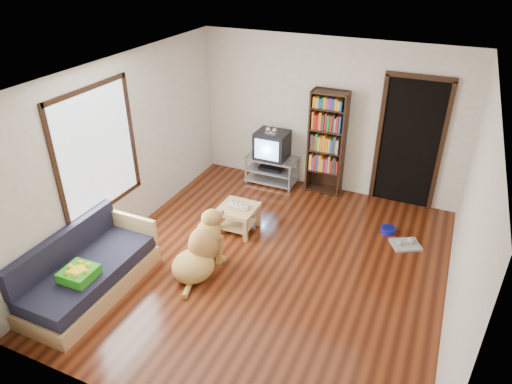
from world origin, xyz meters
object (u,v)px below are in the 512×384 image
at_px(grey_rag, 406,245).
at_px(sofa, 89,273).
at_px(dog_bowl, 388,230).
at_px(coffee_table, 238,214).
at_px(tv_stand, 272,169).
at_px(crt_tv, 272,144).
at_px(laptop, 237,207).
at_px(dog, 201,251).
at_px(green_cushion, 79,274).
at_px(bookshelf, 327,138).

relative_size(grey_rag, sofa, 0.22).
bearing_deg(dog_bowl, coffee_table, -157.84).
relative_size(tv_stand, crt_tv, 1.55).
bearing_deg(sofa, laptop, 60.78).
height_order(tv_stand, sofa, sofa).
relative_size(coffee_table, dog, 0.52).
bearing_deg(green_cushion, crt_tv, 75.92).
distance_m(grey_rag, tv_stand, 2.75).
distance_m(crt_tv, coffee_table, 1.73).
bearing_deg(grey_rag, laptop, -165.14).
xyz_separation_m(grey_rag, crt_tv, (-2.54, 1.05, 0.73)).
bearing_deg(crt_tv, coffee_table, -85.71).
xyz_separation_m(dog_bowl, coffee_table, (-2.11, -0.86, 0.24)).
xyz_separation_m(crt_tv, dog, (0.11, -2.75, -0.43)).
relative_size(bookshelf, coffee_table, 3.27).
bearing_deg(bookshelf, coffee_table, -115.50).
distance_m(green_cushion, bookshelf, 4.39).
height_order(laptop, sofa, sofa).
xyz_separation_m(green_cushion, dog, (0.96, 1.15, -0.16)).
bearing_deg(green_cushion, coffee_table, 64.68).
xyz_separation_m(laptop, crt_tv, (-0.12, 1.69, 0.33)).
height_order(green_cushion, dog, dog).
relative_size(crt_tv, bookshelf, 0.32).
xyz_separation_m(green_cushion, sofa, (-0.12, 0.24, -0.22)).
bearing_deg(laptop, dog_bowl, 32.40).
bearing_deg(dog_bowl, laptop, -157.15).
relative_size(grey_rag, crt_tv, 0.69).
height_order(bookshelf, dog, bookshelf).
distance_m(laptop, coffee_table, 0.14).
bearing_deg(sofa, bookshelf, 62.68).
height_order(tv_stand, crt_tv, crt_tv).
height_order(laptop, dog, dog).
xyz_separation_m(tv_stand, bookshelf, (0.95, 0.09, 0.73)).
height_order(grey_rag, tv_stand, tv_stand).
xyz_separation_m(green_cushion, coffee_table, (0.97, 2.24, -0.20)).
xyz_separation_m(tv_stand, coffee_table, (0.12, -1.64, 0.01)).
bearing_deg(bookshelf, laptop, -115.12).
bearing_deg(grey_rag, tv_stand, 157.95).
bearing_deg(laptop, crt_tv, 103.77).
height_order(laptop, bookshelf, bookshelf).
height_order(crt_tv, dog, crt_tv).
xyz_separation_m(laptop, sofa, (-1.10, -1.96, -0.15)).
distance_m(dog_bowl, grey_rag, 0.39).
distance_m(dog_bowl, dog, 2.90).
bearing_deg(bookshelf, green_cushion, -114.41).
bearing_deg(coffee_table, dog_bowl, 22.16).
xyz_separation_m(grey_rag, tv_stand, (-2.54, 1.03, 0.25)).
relative_size(green_cushion, dog, 0.35).
bearing_deg(grey_rag, dog_bowl, 140.19).
bearing_deg(dog, crt_tv, 92.29).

